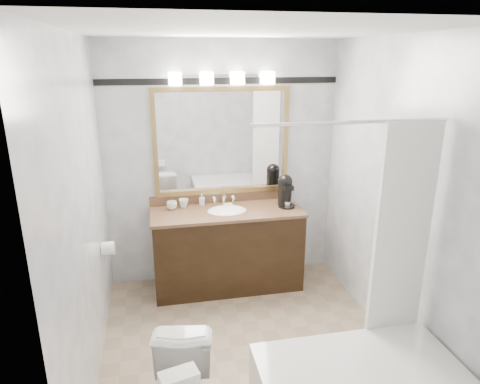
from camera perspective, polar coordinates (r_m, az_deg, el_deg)
The scene contains 12 objects.
room at distance 3.24m, azimuth 1.24°, elevation -1.92°, with size 2.42×2.62×2.52m.
vanity at distance 4.47m, azimuth -1.70°, elevation -7.36°, with size 1.53×0.58×0.97m.
mirror at distance 4.39m, azimuth -2.42°, elevation 6.72°, with size 1.40×0.04×1.10m.
vanity_light_bar at distance 4.26m, azimuth -2.41°, elevation 14.97°, with size 1.02×0.14×0.12m.
accent_stripe at distance 4.33m, azimuth -2.55°, elevation 14.57°, with size 2.40×0.01×0.06m, color black.
tp_roll at distance 4.02m, azimuth -17.19°, elevation -7.17°, with size 0.12×0.12×0.11m, color white.
tissue_box at distance 2.46m, azimuth -8.14°, elevation -23.51°, with size 0.20×0.11×0.08m, color white.
coffee_maker at distance 4.42m, azimuth 6.06°, elevation 0.30°, with size 0.17×0.22×0.33m.
cup_left at distance 4.39m, azimuth -9.08°, elevation -1.76°, with size 0.10×0.10×0.08m, color white.
cup_right at distance 4.41m, azimuth -7.51°, elevation -1.51°, with size 0.10×0.10×0.09m, color white.
soap_bottle_a at distance 4.46m, azimuth -5.10°, elevation -1.04°, with size 0.05×0.05×0.12m, color white.
soap_bar at distance 4.42m, azimuth -1.60°, elevation -1.74°, with size 0.09×0.05×0.03m, color beige.
Camera 1 is at (-0.67, -2.97, 2.34)m, focal length 32.00 mm.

